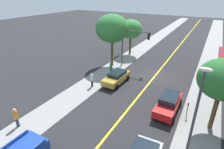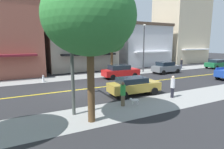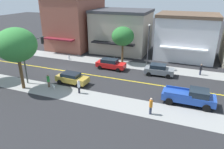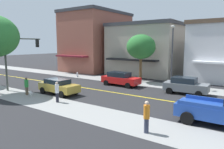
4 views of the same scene
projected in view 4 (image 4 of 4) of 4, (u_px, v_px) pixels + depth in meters
ground_plane at (59, 84)px, 26.32m from camera, size 140.00×140.00×0.00m
sidewalk_left at (92, 77)px, 31.42m from camera, size 3.28×126.00×0.01m
sidewalk_right at (10, 93)px, 21.22m from camera, size 3.28×126.00×0.01m
road_centerline_stripe at (59, 84)px, 26.32m from camera, size 0.20×126.00×0.00m
pale_office_building at (97, 41)px, 40.07m from camera, size 13.36×8.66×10.69m
corner_shop_building at (147, 49)px, 34.36m from camera, size 10.14×10.83×8.06m
street_tree_left_near at (141, 47)px, 27.14m from camera, size 3.67×3.67×6.07m
fire_hydrant at (77, 75)px, 31.64m from camera, size 0.44×0.24×0.75m
parking_meter at (128, 76)px, 26.46m from camera, size 0.12×0.18×1.38m
traffic_light_mast at (17, 53)px, 23.10m from camera, size 4.42×0.32×6.02m
street_lamp at (172, 50)px, 23.55m from camera, size 0.70×0.36×6.86m
red_sedan_left_curb at (120, 79)px, 25.05m from camera, size 2.00×4.60×1.59m
gold_sedan_right_curb at (59, 86)px, 20.91m from camera, size 2.09×4.38×1.47m
grey_sedan_left_curb at (186, 85)px, 20.89m from camera, size 2.14×4.18×1.64m
pedestrian_white_shirt at (57, 91)px, 17.90m from camera, size 0.33×0.33×1.75m
pedestrian_orange_shirt at (147, 116)px, 11.69m from camera, size 0.34×0.34×1.80m
pedestrian_green_shirt at (27, 86)px, 20.52m from camera, size 0.36×0.36×1.68m
small_dog at (31, 93)px, 20.00m from camera, size 0.48×0.61×0.48m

